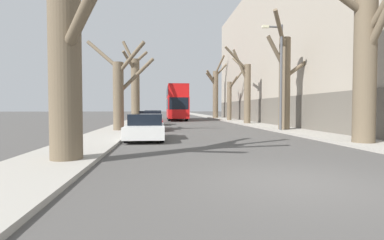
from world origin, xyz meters
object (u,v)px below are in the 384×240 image
Objects in this scene: street_tree_left_0 at (67,44)px; parked_car_1 at (151,121)px; lamp_post at (280,72)px; street_tree_right_3 at (230,98)px; parked_car_2 at (153,118)px; street_tree_left_1 at (120,90)px; street_tree_right_2 at (246,89)px; double_decker_bus at (177,101)px; parked_car_0 at (146,127)px; street_tree_right_0 at (366,62)px; street_tree_right_1 at (285,80)px; street_tree_left_2 at (135,87)px; street_tree_right_4 at (216,91)px.

street_tree_left_0 reaches higher than parked_car_1.
lamp_post is (8.52, -2.76, 3.32)m from parked_car_1.
parked_car_2 is at bearing -139.93° from street_tree_right_3.
parked_car_2 is at bearing 76.12° from street_tree_left_1.
parked_car_2 is (-8.93, -0.03, -2.74)m from street_tree_right_2.
double_decker_bus is at bearing 81.27° from parked_car_1.
parked_car_0 is (1.85, 6.31, -2.75)m from street_tree_left_0.
street_tree_right_0 is at bearing -61.05° from parked_car_2.
street_tree_right_2 is 9.34m from parked_car_2.
street_tree_left_0 is 1.61× the size of parked_car_0.
lamp_post is at bearing 95.30° from street_tree_right_0.
lamp_post is (-0.69, 7.41, 0.49)m from street_tree_right_0.
parked_car_1 is 1.14× the size of parked_car_2.
street_tree_right_2 is 7.72m from street_tree_right_3.
parked_car_1 is at bearing 37.94° from street_tree_left_1.
street_tree_left_1 is 14.14m from street_tree_right_0.
street_tree_right_1 is (-0.05, 8.08, 0.02)m from street_tree_right_0.
street_tree_right_1 is at bearing 46.69° from lamp_post.
street_tree_left_0 is at bearing -111.99° from street_tree_right_3.
street_tree_left_1 is at bearing 173.42° from lamp_post.
parked_car_0 is 13.26m from parked_car_2.
street_tree_right_1 is (11.10, -11.95, -0.29)m from street_tree_left_2.
street_tree_left_1 is 0.84× the size of street_tree_right_2.
street_tree_left_0 is 0.97× the size of street_tree_right_2.
street_tree_right_3 reaches higher than parked_car_0.
street_tree_right_2 is 1.05× the size of lamp_post.
parked_car_2 is at bearing -103.37° from double_decker_bus.
street_tree_right_3 is 23.01m from parked_car_0.
street_tree_right_4 is at bearing 90.28° from street_tree_right_0.
street_tree_right_0 reaches higher than street_tree_left_0.
parked_car_2 is at bearing -60.09° from street_tree_left_2.
street_tree_left_1 is at bearing -142.06° from parked_car_1.
street_tree_left_2 is 17.06m from parked_car_0.
double_decker_bus is 2.74× the size of parked_car_2.
street_tree_right_4 is 19.46m from parked_car_2.
street_tree_right_4 is 8.19m from double_decker_bus.
street_tree_right_2 is (-0.22, 8.60, -0.10)m from street_tree_right_1.
lamp_post is at bearing 25.25° from parked_car_0.
parked_car_2 is (-9.21, 16.65, -2.82)m from street_tree_right_0.
double_decker_bus is (4.75, 8.43, -1.25)m from street_tree_left_2.
street_tree_left_2 is 11.39m from street_tree_right_2.
street_tree_right_2 reaches higher than street_tree_right_3.
street_tree_right_0 reaches higher than street_tree_right_2.
street_tree_right_1 reaches higher than double_decker_bus.
street_tree_right_3 reaches higher than parked_car_2.
street_tree_right_4 reaches higher than street_tree_right_0.
parked_car_1 is at bearing -78.85° from street_tree_left_2.
parked_car_0 is at bearing -96.39° from double_decker_bus.
parked_car_0 is at bearing 159.81° from street_tree_right_0.
street_tree_left_1 is 1.38× the size of parked_car_1.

